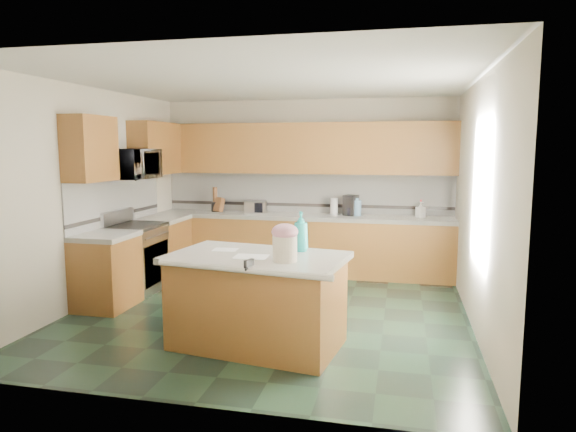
% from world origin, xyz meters
% --- Properties ---
extents(floor, '(4.60, 4.60, 0.00)m').
position_xyz_m(floor, '(0.00, 0.00, 0.00)').
color(floor, black).
rests_on(floor, ground).
extents(ceiling, '(4.60, 4.60, 0.00)m').
position_xyz_m(ceiling, '(0.00, 0.00, 2.70)').
color(ceiling, white).
rests_on(ceiling, ground).
extents(wall_back, '(4.60, 0.04, 2.70)m').
position_xyz_m(wall_back, '(0.00, 2.32, 1.35)').
color(wall_back, beige).
rests_on(wall_back, ground).
extents(wall_front, '(4.60, 0.04, 2.70)m').
position_xyz_m(wall_front, '(0.00, -2.32, 1.35)').
color(wall_front, beige).
rests_on(wall_front, ground).
extents(wall_left, '(0.04, 4.60, 2.70)m').
position_xyz_m(wall_left, '(-2.32, 0.00, 1.35)').
color(wall_left, beige).
rests_on(wall_left, ground).
extents(wall_right, '(0.04, 4.60, 2.70)m').
position_xyz_m(wall_right, '(2.32, 0.00, 1.35)').
color(wall_right, beige).
rests_on(wall_right, ground).
extents(back_base_cab, '(4.60, 0.60, 0.86)m').
position_xyz_m(back_base_cab, '(0.00, 2.00, 0.43)').
color(back_base_cab, '#4E2D11').
rests_on(back_base_cab, ground).
extents(back_countertop, '(4.60, 0.64, 0.06)m').
position_xyz_m(back_countertop, '(0.00, 2.00, 0.89)').
color(back_countertop, white).
rests_on(back_countertop, back_base_cab).
extents(back_upper_cab, '(4.60, 0.33, 0.78)m').
position_xyz_m(back_upper_cab, '(0.00, 2.13, 1.94)').
color(back_upper_cab, '#4E2D11').
rests_on(back_upper_cab, wall_back).
extents(back_backsplash, '(4.60, 0.02, 0.63)m').
position_xyz_m(back_backsplash, '(0.00, 2.29, 1.24)').
color(back_backsplash, silver).
rests_on(back_backsplash, back_countertop).
extents(back_accent_band, '(4.60, 0.01, 0.05)m').
position_xyz_m(back_accent_band, '(0.00, 2.28, 1.04)').
color(back_accent_band, black).
rests_on(back_accent_band, back_countertop).
extents(left_base_cab_rear, '(0.60, 0.82, 0.86)m').
position_xyz_m(left_base_cab_rear, '(-2.00, 1.29, 0.43)').
color(left_base_cab_rear, '#4E2D11').
rests_on(left_base_cab_rear, ground).
extents(left_counter_rear, '(0.64, 0.82, 0.06)m').
position_xyz_m(left_counter_rear, '(-2.00, 1.29, 0.89)').
color(left_counter_rear, white).
rests_on(left_counter_rear, left_base_cab_rear).
extents(left_base_cab_front, '(0.60, 0.72, 0.86)m').
position_xyz_m(left_base_cab_front, '(-2.00, -0.24, 0.43)').
color(left_base_cab_front, '#4E2D11').
rests_on(left_base_cab_front, ground).
extents(left_counter_front, '(0.64, 0.72, 0.06)m').
position_xyz_m(left_counter_front, '(-2.00, -0.24, 0.89)').
color(left_counter_front, white).
rests_on(left_counter_front, left_base_cab_front).
extents(left_backsplash, '(0.02, 2.30, 0.63)m').
position_xyz_m(left_backsplash, '(-2.29, 0.55, 1.24)').
color(left_backsplash, silver).
rests_on(left_backsplash, wall_left).
extents(left_accent_band, '(0.01, 2.30, 0.05)m').
position_xyz_m(left_accent_band, '(-2.28, 0.55, 1.04)').
color(left_accent_band, black).
rests_on(left_accent_band, wall_left).
extents(left_upper_cab_rear, '(0.33, 1.09, 0.78)m').
position_xyz_m(left_upper_cab_rear, '(-2.13, 1.42, 1.94)').
color(left_upper_cab_rear, '#4E2D11').
rests_on(left_upper_cab_rear, wall_left).
extents(left_upper_cab_front, '(0.33, 0.72, 0.78)m').
position_xyz_m(left_upper_cab_front, '(-2.13, -0.24, 1.94)').
color(left_upper_cab_front, '#4E2D11').
rests_on(left_upper_cab_front, wall_left).
extents(range_body, '(0.60, 0.76, 0.88)m').
position_xyz_m(range_body, '(-2.00, 0.50, 0.44)').
color(range_body, '#B7B7BC').
rests_on(range_body, ground).
extents(range_oven_door, '(0.02, 0.68, 0.55)m').
position_xyz_m(range_oven_door, '(-1.71, 0.50, 0.40)').
color(range_oven_door, black).
rests_on(range_oven_door, range_body).
extents(range_cooktop, '(0.62, 0.78, 0.04)m').
position_xyz_m(range_cooktop, '(-2.00, 0.50, 0.90)').
color(range_cooktop, black).
rests_on(range_cooktop, range_body).
extents(range_handle, '(0.02, 0.66, 0.02)m').
position_xyz_m(range_handle, '(-1.68, 0.50, 0.78)').
color(range_handle, '#B7B7BC').
rests_on(range_handle, range_body).
extents(range_backguard, '(0.06, 0.76, 0.18)m').
position_xyz_m(range_backguard, '(-2.26, 0.50, 1.02)').
color(range_backguard, '#B7B7BC').
rests_on(range_backguard, range_body).
extents(microwave, '(0.50, 0.73, 0.41)m').
position_xyz_m(microwave, '(-2.00, 0.50, 1.73)').
color(microwave, '#B7B7BC').
rests_on(microwave, wall_left).
extents(island_base, '(1.70, 1.13, 0.86)m').
position_xyz_m(island_base, '(0.15, -1.02, 0.43)').
color(island_base, '#4E2D11').
rests_on(island_base, ground).
extents(island_top, '(1.82, 1.24, 0.06)m').
position_xyz_m(island_top, '(0.15, -1.02, 0.89)').
color(island_top, white).
rests_on(island_top, island_base).
extents(island_bullnose, '(1.68, 0.31, 0.06)m').
position_xyz_m(island_bullnose, '(0.15, -1.53, 0.89)').
color(island_bullnose, white).
rests_on(island_bullnose, island_base).
extents(treat_jar, '(0.23, 0.23, 0.24)m').
position_xyz_m(treat_jar, '(0.48, -1.24, 1.04)').
color(treat_jar, beige).
rests_on(treat_jar, island_top).
extents(treat_jar_lid, '(0.25, 0.25, 0.15)m').
position_xyz_m(treat_jar_lid, '(0.48, -1.24, 1.19)').
color(treat_jar_lid, pink).
rests_on(treat_jar_lid, treat_jar).
extents(treat_jar_knob, '(0.08, 0.03, 0.03)m').
position_xyz_m(treat_jar_knob, '(0.48, -1.24, 1.25)').
color(treat_jar_knob, tan).
rests_on(treat_jar_knob, treat_jar_lid).
extents(treat_jar_knob_end_l, '(0.04, 0.04, 0.04)m').
position_xyz_m(treat_jar_knob_end_l, '(0.44, -1.24, 1.25)').
color(treat_jar_knob_end_l, tan).
rests_on(treat_jar_knob_end_l, treat_jar_lid).
extents(treat_jar_knob_end_r, '(0.04, 0.04, 0.04)m').
position_xyz_m(treat_jar_knob_end_r, '(0.52, -1.24, 1.25)').
color(treat_jar_knob_end_r, tan).
rests_on(treat_jar_knob_end_r, treat_jar_lid).
extents(soap_bottle_island, '(0.20, 0.20, 0.40)m').
position_xyz_m(soap_bottle_island, '(0.53, -0.75, 1.12)').
color(soap_bottle_island, '#21AFB0').
rests_on(soap_bottle_island, island_top).
extents(paper_sheet_a, '(0.33, 0.25, 0.00)m').
position_xyz_m(paper_sheet_a, '(0.12, -1.13, 0.92)').
color(paper_sheet_a, white).
rests_on(paper_sheet_a, island_top).
extents(paper_sheet_b, '(0.26, 0.20, 0.00)m').
position_xyz_m(paper_sheet_b, '(-0.24, -0.86, 0.92)').
color(paper_sheet_b, white).
rests_on(paper_sheet_b, island_top).
extents(clamp_body, '(0.07, 0.11, 0.10)m').
position_xyz_m(clamp_body, '(0.21, -1.51, 0.93)').
color(clamp_body, black).
rests_on(clamp_body, island_top).
extents(clamp_handle, '(0.02, 0.08, 0.02)m').
position_xyz_m(clamp_handle, '(0.21, -1.57, 0.91)').
color(clamp_handle, black).
rests_on(clamp_handle, island_top).
extents(knife_block, '(0.17, 0.20, 0.25)m').
position_xyz_m(knife_block, '(-1.37, 2.05, 1.03)').
color(knife_block, '#472814').
rests_on(knife_block, back_countertop).
extents(utensil_crock, '(0.13, 0.13, 0.16)m').
position_xyz_m(utensil_crock, '(-1.45, 2.08, 1.00)').
color(utensil_crock, black).
rests_on(utensil_crock, back_countertop).
extents(utensil_bundle, '(0.08, 0.08, 0.24)m').
position_xyz_m(utensil_bundle, '(-1.45, 2.08, 1.20)').
color(utensil_bundle, '#472814').
rests_on(utensil_bundle, utensil_crock).
extents(toaster_oven, '(0.36, 0.28, 0.19)m').
position_xyz_m(toaster_oven, '(-0.76, 2.05, 1.02)').
color(toaster_oven, '#B7B7BC').
rests_on(toaster_oven, back_countertop).
extents(toaster_oven_door, '(0.29, 0.01, 0.15)m').
position_xyz_m(toaster_oven_door, '(-0.76, 1.94, 1.02)').
color(toaster_oven_door, black).
rests_on(toaster_oven_door, toaster_oven).
extents(paper_towel, '(0.11, 0.11, 0.26)m').
position_xyz_m(paper_towel, '(0.49, 2.10, 1.05)').
color(paper_towel, white).
rests_on(paper_towel, back_countertop).
extents(paper_towel_base, '(0.17, 0.17, 0.01)m').
position_xyz_m(paper_towel_base, '(0.49, 2.10, 0.93)').
color(paper_towel_base, '#B7B7BC').
rests_on(paper_towel_base, back_countertop).
extents(water_jug, '(0.14, 0.14, 0.24)m').
position_xyz_m(water_jug, '(0.84, 2.06, 1.04)').
color(water_jug, '#5C86AB').
rests_on(water_jug, back_countertop).
extents(water_jug_neck, '(0.07, 0.07, 0.03)m').
position_xyz_m(water_jug_neck, '(0.84, 2.06, 1.18)').
color(water_jug_neck, '#5C86AB').
rests_on(water_jug_neck, water_jug).
extents(coffee_maker, '(0.24, 0.25, 0.31)m').
position_xyz_m(coffee_maker, '(0.75, 2.08, 1.08)').
color(coffee_maker, black).
rests_on(coffee_maker, back_countertop).
extents(coffee_carafe, '(0.13, 0.13, 0.13)m').
position_xyz_m(coffee_carafe, '(0.75, 2.03, 0.98)').
color(coffee_carafe, black).
rests_on(coffee_carafe, back_countertop).
extents(soap_bottle_back, '(0.15, 0.15, 0.24)m').
position_xyz_m(soap_bottle_back, '(1.79, 2.05, 1.04)').
color(soap_bottle_back, white).
rests_on(soap_bottle_back, back_countertop).
extents(soap_back_cap, '(0.02, 0.02, 0.03)m').
position_xyz_m(soap_back_cap, '(1.79, 2.05, 1.17)').
color(soap_back_cap, red).
rests_on(soap_back_cap, soap_bottle_back).
extents(window_light_proxy, '(0.02, 1.40, 1.10)m').
position_xyz_m(window_light_proxy, '(2.29, -0.20, 1.50)').
color(window_light_proxy, white).
rests_on(window_light_proxy, wall_right).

